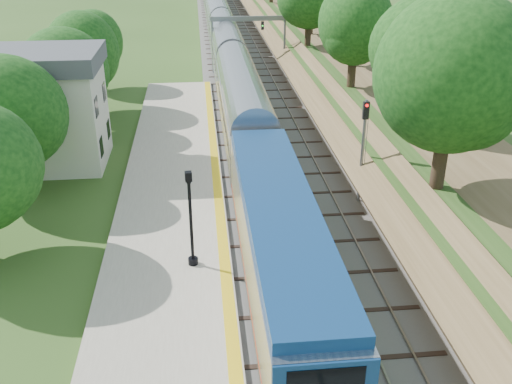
{
  "coord_description": "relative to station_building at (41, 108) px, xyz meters",
  "views": [
    {
      "loc": [
        -3.25,
        -8.8,
        15.72
      ],
      "look_at": [
        -0.5,
        17.99,
        2.8
      ],
      "focal_mm": 40.0,
      "sensor_mm": 36.0,
      "label": 1
    }
  ],
  "objects": [
    {
      "name": "train",
      "position": [
        14.0,
        35.3,
        -1.73
      ],
      "size": [
        3.15,
        126.22,
        4.63
      ],
      "color": "black",
      "rests_on": "trackbed"
    },
    {
      "name": "station_building",
      "position": [
        0.0,
        0.0,
        0.0
      ],
      "size": [
        8.6,
        6.6,
        8.0
      ],
      "color": "beige",
      "rests_on": "ground"
    },
    {
      "name": "lamppost_far",
      "position": [
        10.1,
        -14.83,
        -1.5
      ],
      "size": [
        0.49,
        0.49,
        4.95
      ],
      "color": "black",
      "rests_on": "platform"
    },
    {
      "name": "signal_gantry",
      "position": [
        16.47,
        24.99,
        0.73
      ],
      "size": [
        8.4,
        0.38,
        6.2
      ],
      "color": "slate",
      "rests_on": "ground"
    },
    {
      "name": "embankment",
      "position": [
        24.35,
        30.0,
        -2.14
      ],
      "size": [
        10.64,
        170.0,
        11.7
      ],
      "color": "brown",
      "rests_on": "ground"
    },
    {
      "name": "trackbed",
      "position": [
        16.0,
        30.0,
        -4.02
      ],
      "size": [
        9.5,
        170.0,
        0.28
      ],
      "color": "#4C4944",
      "rests_on": "ground"
    },
    {
      "name": "trees_behind_platform",
      "position": [
        2.83,
        -9.33,
        0.44
      ],
      "size": [
        7.82,
        53.32,
        7.21
      ],
      "color": "#332316",
      "rests_on": "ground"
    },
    {
      "name": "signal_farside",
      "position": [
        20.2,
        -8.27,
        -0.09
      ],
      "size": [
        0.35,
        0.28,
        6.36
      ],
      "color": "slate",
      "rests_on": "ground"
    },
    {
      "name": "yellow_stripe",
      "position": [
        11.65,
        -14.0,
        -3.7
      ],
      "size": [
        0.55,
        68.0,
        0.01
      ],
      "primitive_type": "cube",
      "color": "gold",
      "rests_on": "platform"
    },
    {
      "name": "platform",
      "position": [
        8.8,
        -14.0,
        -3.9
      ],
      "size": [
        6.4,
        68.0,
        0.38
      ],
      "primitive_type": "cube",
      "color": "#9F9480",
      "rests_on": "ground"
    }
  ]
}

